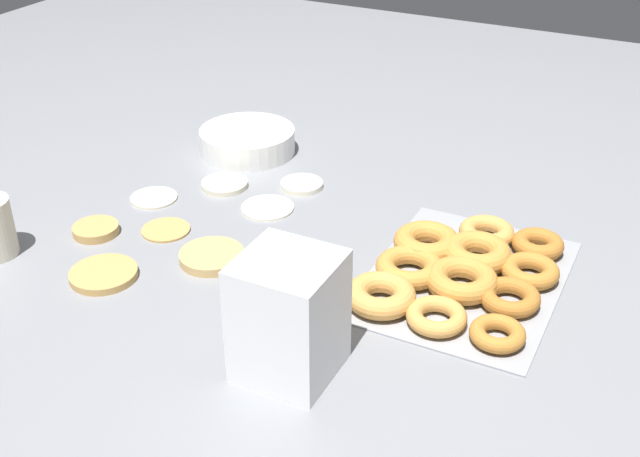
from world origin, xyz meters
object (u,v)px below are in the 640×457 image
Objects in this scene: pancake_0 at (154,197)px; pancake_2 at (225,184)px; pancake_6 at (166,229)px; container_stack at (289,317)px; pancake_1 at (212,256)px; pancake_3 at (104,274)px; batter_bowl at (247,141)px; donut_tray at (460,271)px; pancake_7 at (302,185)px; pancake_5 at (96,230)px; pancake_4 at (268,207)px.

pancake_0 is 0.98× the size of pancake_2.
container_stack is at bearing -121.38° from pancake_6.
pancake_0 is at bearing 58.67° from pancake_1.
pancake_2 is 0.52× the size of container_stack.
pancake_2 is 0.19m from pancake_6.
pancake_3 is 0.54× the size of batter_bowl.
pancake_2 is 0.23× the size of donut_tray.
pancake_0 and pancake_7 have the same top height.
pancake_3 reaches higher than pancake_7.
pancake_0 is 1.11× the size of pancake_5.
pancake_4 is 0.41m from donut_tray.
pancake_5 is at bearing 94.20° from pancake_1.
pancake_0 is 0.23× the size of donut_tray.
pancake_6 is 0.43× the size of batter_bowl.
pancake_0 is 0.51× the size of container_stack.
pancake_7 is at bearing -8.19° from pancake_4.
donut_tray is (-0.07, -0.40, 0.01)m from pancake_4.
container_stack is at bearing -109.15° from pancake_5.
pancake_1 is 1.35× the size of pancake_5.
pancake_1 is 0.14m from pancake_6.
pancake_6 is 0.36m from batter_bowl.
pancake_2 is 0.36m from pancake_3.
pancake_5 is 0.64m from donut_tray.
pancake_5 is at bearing 143.25° from pancake_7.
pancake_1 reaches higher than pancake_4.
batter_bowl is 1.15× the size of container_stack.
batter_bowl is (0.36, 0.04, 0.02)m from pancake_6.
pancake_6 is at bearing -172.99° from batter_bowl.
batter_bowl is (0.20, 0.17, 0.02)m from pancake_4.
batter_bowl is at bearing 64.06° from donut_tray.
container_stack reaches higher than donut_tray.
pancake_2 is 0.13m from pancake_4.
container_stack reaches higher than pancake_0.
pancake_2 is (0.24, 0.13, -0.00)m from pancake_1.
pancake_0 is 0.13m from pancake_6.
container_stack reaches higher than pancake_5.
pancake_2 is at bearing 41.66° from container_stack.
batter_bowl is 0.73m from container_stack.
container_stack is (-0.19, -0.25, 0.08)m from pancake_1.
pancake_4 is 0.31m from pancake_5.
pancake_1 is at bearing -109.53° from pancake_6.
pancake_5 is at bearing 133.64° from pancake_4.
pancake_5 is at bearing 102.99° from donut_tray.
pancake_6 is (-0.09, -0.09, -0.00)m from pancake_0.
donut_tray is at bearing -24.31° from container_stack.
pancake_7 is 0.42m from donut_tray.
pancake_3 is 0.34m from pancake_4.
batter_bowl is (0.52, 0.04, 0.02)m from pancake_3.
pancake_6 is at bearing -59.27° from pancake_5.
pancake_2 reaches higher than pancake_4.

